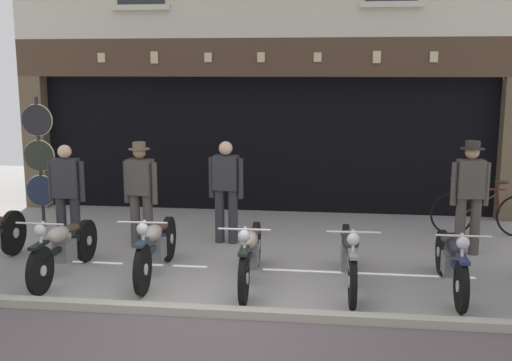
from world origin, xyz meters
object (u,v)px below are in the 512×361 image
motorcycle_center_left (156,246)px  salesman_left (67,192)px  tyre_sign_pole (39,157)px  advert_board_near (356,117)px  motorcycle_left (64,247)px  shopkeeper_center (141,190)px  motorcycle_right (452,260)px  motorcycle_center (250,253)px  leaning_bicycle (486,213)px  motorcycle_center_right (349,255)px  salesman_right (226,187)px  assistant_far_right (470,192)px  advert_board_far (415,116)px

motorcycle_center_left → salesman_left: salesman_left is taller
salesman_left → tyre_sign_pole: 1.39m
advert_board_near → motorcycle_left: bearing=-132.7°
motorcycle_center_left → shopkeeper_center: 1.49m
motorcycle_right → tyre_sign_pole: size_ratio=0.85×
motorcycle_center → tyre_sign_pole: tyre_sign_pole is taller
motorcycle_center → motorcycle_center_left: bearing=-7.6°
advert_board_near → leaning_bicycle: 2.95m
motorcycle_center_right → salesman_right: size_ratio=1.26×
motorcycle_center_right → leaning_bicycle: 3.63m
motorcycle_center_right → motorcycle_left: bearing=-0.9°
motorcycle_center_right → leaning_bicycle: size_ratio=1.15×
salesman_left → assistant_far_right: size_ratio=0.95×
motorcycle_left → motorcycle_right: bearing=-177.9°
advert_board_near → motorcycle_right: bearing=-75.7°
motorcycle_center → advert_board_far: (2.54, 4.24, 1.46)m
motorcycle_center_right → leaning_bicycle: leaning_bicycle is taller
salesman_left → assistant_far_right: bearing=-179.3°
motorcycle_center → motorcycle_right: bearing=179.5°
motorcycle_right → salesman_left: bearing=-11.3°
shopkeeper_center → advert_board_near: advert_board_near is taller
tyre_sign_pole → advert_board_near: 5.73m
motorcycle_right → shopkeeper_center: shopkeeper_center is taller
motorcycle_center_right → leaning_bicycle: bearing=-131.9°
motorcycle_center_right → assistant_far_right: (1.79, 1.65, 0.53)m
motorcycle_center_right → advert_board_far: bearing=-109.1°
salesman_left → advert_board_near: advert_board_near is taller
motorcycle_center_left → motorcycle_right: motorcycle_center_left is taller
tyre_sign_pole → leaning_bicycle: bearing=5.2°
motorcycle_right → tyre_sign_pole: 6.79m
motorcycle_left → assistant_far_right: size_ratio=1.14×
advert_board_far → tyre_sign_pole: bearing=-162.0°
salesman_left → motorcycle_center: bearing=154.2°
motorcycle_left → shopkeeper_center: size_ratio=1.18×
advert_board_near → assistant_far_right: bearing=-57.8°
advert_board_near → advert_board_far: (1.10, 0.00, 0.04)m
assistant_far_right → tyre_sign_pole: size_ratio=0.75×
motorcycle_center_left → assistant_far_right: assistant_far_right is taller
salesman_left → salesman_right: size_ratio=1.00×
salesman_left → advert_board_far: advert_board_far is taller
shopkeeper_center → assistant_far_right: (4.94, 0.28, 0.04)m
motorcycle_left → salesman_right: size_ratio=1.20×
motorcycle_left → advert_board_far: bearing=-138.4°
advert_board_near → salesman_left: bearing=-145.2°
salesman_right → assistant_far_right: 3.69m
motorcycle_right → motorcycle_center_left: bearing=-1.2°
motorcycle_center → salesman_right: (-0.63, 1.85, 0.48)m
motorcycle_center_left → leaning_bicycle: (4.87, 2.69, -0.04)m
motorcycle_center_left → motorcycle_right: bearing=176.4°
advert_board_near → leaning_bicycle: bearing=-33.4°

